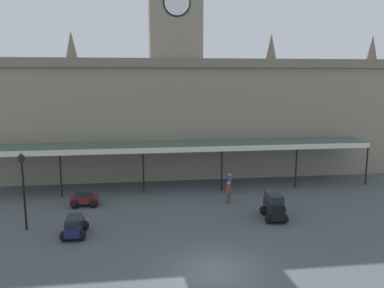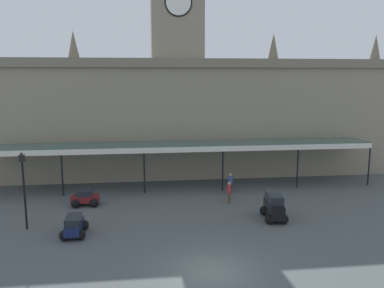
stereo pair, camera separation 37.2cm
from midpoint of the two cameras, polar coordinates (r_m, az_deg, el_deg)
The scene contains 9 objects.
ground_plane at distance 20.60m, azimuth 2.72°, elevation -17.97°, with size 140.00×140.00×0.00m, color #484E50.
station_building at distance 39.05m, azimuth -2.74°, elevation 4.88°, with size 42.87×6.94×20.01m.
entrance_canopy at distance 33.75m, azimuth -1.87°, elevation -0.16°, with size 33.04×3.26×3.90m.
car_navy_estate at distance 25.46m, azimuth -17.04°, elevation -11.42°, with size 1.55×2.26×1.27m.
car_black_van at distance 27.57m, azimuth 11.38°, elevation -8.98°, with size 1.74×2.48×1.77m.
car_maroon_sedan at distance 30.78m, azimuth -15.62°, elevation -7.75°, with size 2.06×1.54×1.19m.
pedestrian_near_entrance at distance 30.36m, azimuth 4.95°, elevation -6.85°, with size 0.35×0.34×1.67m.
pedestrian_beside_cars at distance 32.91m, azimuth 5.13°, elevation -5.54°, with size 0.34×0.35×1.67m.
victorian_lamppost at distance 26.67m, azimuth -23.61°, elevation -5.16°, with size 0.30×0.30×4.97m.
Camera 1 is at (-3.54, -17.89, 9.60)m, focal length 36.84 mm.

